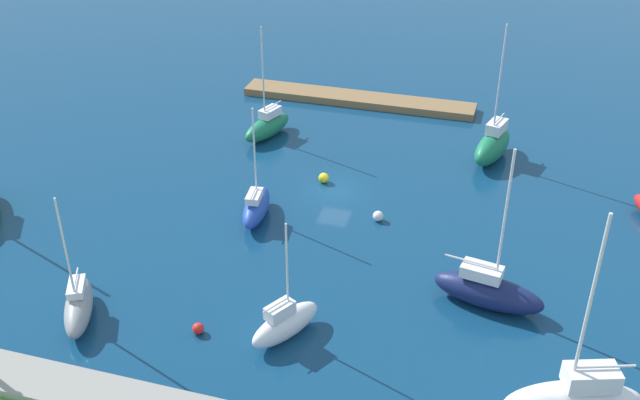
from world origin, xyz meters
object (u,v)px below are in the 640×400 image
at_px(sailboat_blue_mid_basin, 256,206).
at_px(mooring_buoy_yellow, 324,178).
at_px(sailboat_green_lone_north, 267,126).
at_px(mooring_buoy_white, 378,216).
at_px(sailboat_white_off_beacon, 285,323).
at_px(sailboat_navy_east_end, 488,290).
at_px(sailboat_green_along_channel, 493,145).
at_px(pier_dock, 358,99).
at_px(sailboat_gray_far_north, 78,305).
at_px(mooring_buoy_red, 198,329).

relative_size(sailboat_blue_mid_basin, mooring_buoy_yellow, 10.48).
distance_m(sailboat_green_lone_north, mooring_buoy_white, 17.39).
relative_size(sailboat_white_off_beacon, sailboat_navy_east_end, 0.71).
xyz_separation_m(sailboat_green_along_channel, sailboat_navy_east_end, (-1.56, 20.66, -0.23)).
xyz_separation_m(pier_dock, sailboat_navy_east_end, (-15.80, 29.64, 0.82)).
bearing_deg(sailboat_navy_east_end, pier_dock, 127.83).
distance_m(pier_dock, sailboat_green_lone_north, 11.89).
relative_size(sailboat_gray_far_north, mooring_buoy_red, 12.33).
distance_m(sailboat_navy_east_end, sailboat_blue_mid_basin, 18.74).
height_order(pier_dock, sailboat_white_off_beacon, sailboat_white_off_beacon).
xyz_separation_m(pier_dock, sailboat_green_along_channel, (-14.24, 8.98, 1.05)).
relative_size(pier_dock, mooring_buoy_white, 29.43).
bearing_deg(sailboat_green_lone_north, sailboat_blue_mid_basin, 34.50).
xyz_separation_m(pier_dock, sailboat_white_off_beacon, (-4.42, 36.18, 0.70)).
xyz_separation_m(sailboat_white_off_beacon, mooring_buoy_yellow, (3.10, -19.06, -0.63)).
distance_m(sailboat_green_along_channel, sailboat_gray_far_north, 36.98).
bearing_deg(mooring_buoy_red, sailboat_navy_east_end, -154.92).
bearing_deg(mooring_buoy_red, mooring_buoy_yellow, -95.87).
bearing_deg(mooring_buoy_white, sailboat_gray_far_north, 47.12).
relative_size(sailboat_navy_east_end, sailboat_blue_mid_basin, 1.26).
bearing_deg(sailboat_white_off_beacon, mooring_buoy_yellow, 38.15).
bearing_deg(sailboat_blue_mid_basin, sailboat_green_along_channel, -54.75).
bearing_deg(mooring_buoy_red, sailboat_blue_mid_basin, -84.62).
xyz_separation_m(sailboat_navy_east_end, mooring_buoy_yellow, (14.49, -12.52, -0.75)).
bearing_deg(sailboat_green_along_channel, sailboat_green_lone_north, -71.32).
height_order(sailboat_navy_east_end, sailboat_gray_far_north, sailboat_navy_east_end).
bearing_deg(mooring_buoy_yellow, sailboat_blue_mid_basin, 63.76).
bearing_deg(sailboat_navy_east_end, mooring_buoy_white, 147.77).
bearing_deg(sailboat_white_off_beacon, pier_dock, 35.86).
bearing_deg(pier_dock, sailboat_white_off_beacon, 96.96).
height_order(sailboat_white_off_beacon, mooring_buoy_red, sailboat_white_off_beacon).
bearing_deg(pier_dock, sailboat_green_lone_north, 59.00).
height_order(mooring_buoy_yellow, mooring_buoy_white, mooring_buoy_yellow).
bearing_deg(sailboat_green_along_channel, sailboat_white_off_beacon, -4.53).
xyz_separation_m(sailboat_green_along_channel, mooring_buoy_yellow, (12.93, 8.13, -0.98)).
distance_m(pier_dock, mooring_buoy_yellow, 17.17).
xyz_separation_m(sailboat_green_along_channel, sailboat_blue_mid_basin, (16.28, 14.94, -0.36)).
relative_size(mooring_buoy_yellow, mooring_buoy_red, 1.18).
height_order(sailboat_green_along_channel, sailboat_blue_mid_basin, sailboat_green_along_channel).
bearing_deg(sailboat_navy_east_end, sailboat_blue_mid_basin, 172.00).
height_order(sailboat_navy_east_end, mooring_buoy_red, sailboat_navy_east_end).
distance_m(sailboat_white_off_beacon, sailboat_gray_far_north, 13.00).
bearing_deg(pier_dock, sailboat_gray_far_north, 77.56).
bearing_deg(sailboat_green_lone_north, mooring_buoy_white, 66.66).
xyz_separation_m(pier_dock, mooring_buoy_yellow, (-1.31, 17.12, 0.06)).
xyz_separation_m(sailboat_gray_far_north, mooring_buoy_red, (-7.66, -0.80, -0.68)).
xyz_separation_m(pier_dock, sailboat_blue_mid_basin, (2.04, 23.92, 0.69)).
bearing_deg(sailboat_navy_east_end, sailboat_gray_far_north, -150.77).
xyz_separation_m(sailboat_blue_mid_basin, mooring_buoy_white, (-8.98, -2.26, -0.65)).
distance_m(mooring_buoy_yellow, mooring_buoy_red, 20.39).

